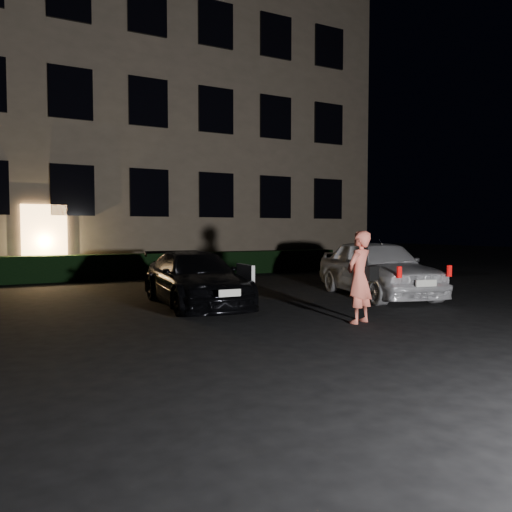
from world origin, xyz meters
TOP-DOWN VIEW (x-y plane):
  - ground at (0.00, 0.00)m, footprint 80.00×80.00m
  - building at (-0.00, 14.99)m, footprint 20.00×8.11m
  - hedge at (0.00, 10.50)m, footprint 15.00×0.70m
  - sedan at (-0.99, 3.66)m, footprint 1.88×4.23m
  - hatch at (3.59, 2.94)m, footprint 2.59×4.52m
  - man at (0.88, 0.31)m, footprint 0.77×0.58m

SIDE VIEW (x-z plane):
  - ground at x=0.00m, z-range 0.00..0.00m
  - hedge at x=0.00m, z-range 0.00..0.85m
  - sedan at x=-0.99m, z-range 0.00..1.18m
  - hatch at x=3.59m, z-range 0.00..1.45m
  - man at x=0.88m, z-range 0.00..1.66m
  - building at x=0.00m, z-range 0.00..12.00m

